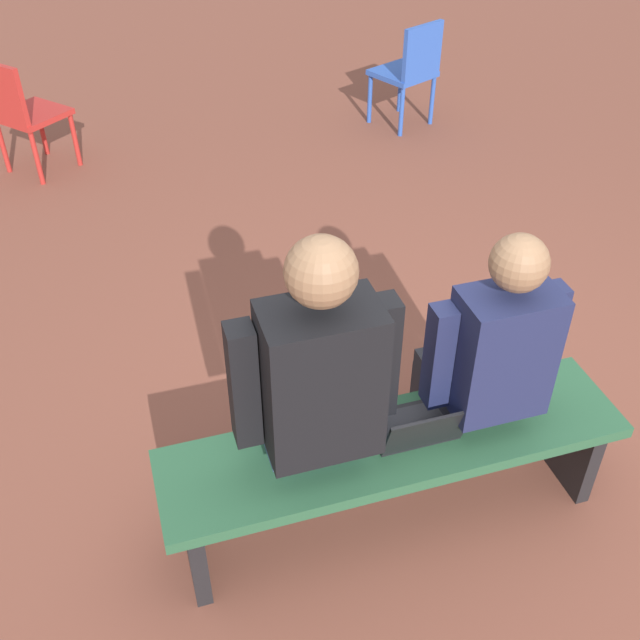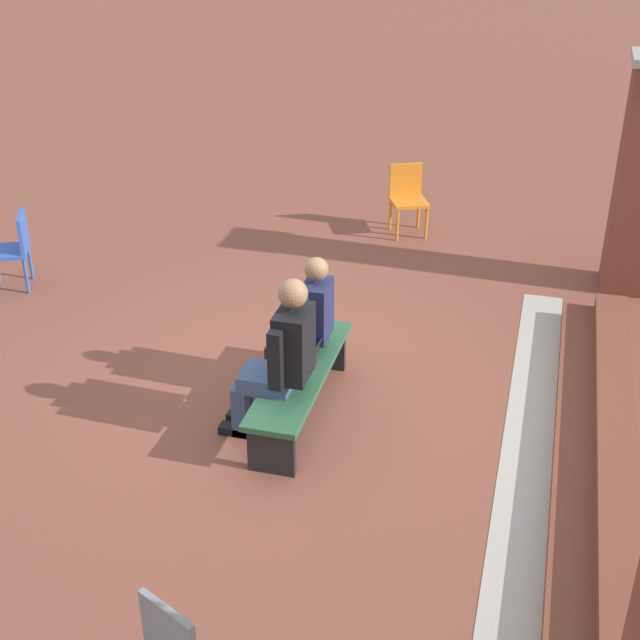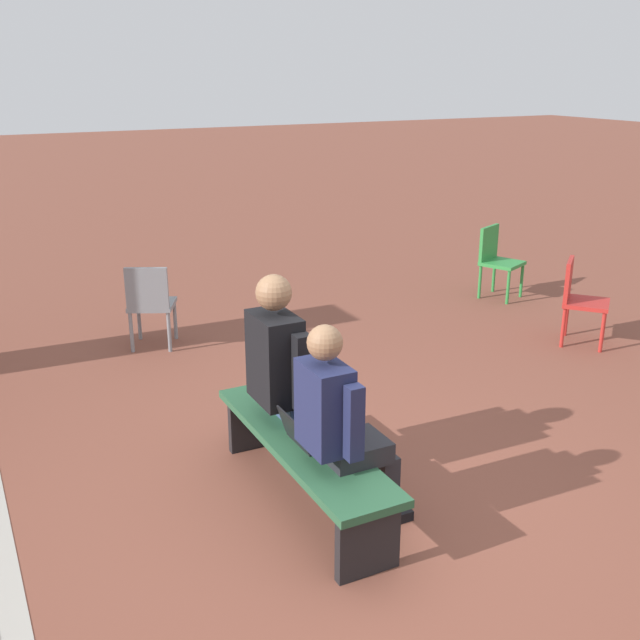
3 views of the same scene
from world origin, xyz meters
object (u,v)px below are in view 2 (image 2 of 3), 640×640
object	(u,v)px
bench	(301,379)
laptop	(304,360)
plastic_chair_far_left	(14,246)
person_adult	(280,356)
person_student	(305,321)
plastic_chair_near_bench_right	(407,195)

from	to	relation	value
bench	laptop	xyz separation A→B (m)	(-0.08, 0.01, 0.15)
bench	laptop	bearing A→B (deg)	171.22
plastic_chair_far_left	person_adult	bearing A→B (deg)	62.14
person_student	bench	bearing A→B (deg)	9.95
plastic_chair_near_bench_right	bench	bearing A→B (deg)	-1.93
person_student	plastic_chair_far_left	bearing A→B (deg)	-108.68
person_adult	plastic_chair_far_left	size ratio (longest dim) A/B	1.69
bench	person_student	bearing A→B (deg)	-170.05
bench	plastic_chair_near_bench_right	distance (m)	4.20
plastic_chair_near_bench_right	person_adult	bearing A→B (deg)	-2.71
laptop	plastic_chair_far_left	bearing A→B (deg)	-112.34
laptop	plastic_chair_near_bench_right	size ratio (longest dim) A/B	0.38
plastic_chair_near_bench_right	plastic_chair_far_left	distance (m)	4.60
plastic_chair_far_left	person_student	bearing A→B (deg)	71.32
bench	laptop	size ratio (longest dim) A/B	5.63
laptop	plastic_chair_far_left	size ratio (longest dim) A/B	0.38
bench	person_adult	size ratio (longest dim) A/B	1.27
bench	plastic_chair_far_left	size ratio (longest dim) A/B	2.14
plastic_chair_far_left	bench	bearing A→B (deg)	66.55
plastic_chair_near_bench_right	plastic_chair_far_left	bearing A→B (deg)	-55.23
bench	person_student	distance (m)	0.51
person_student	plastic_chair_far_left	xyz separation A→B (m)	(-1.21, -3.57, -0.22)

